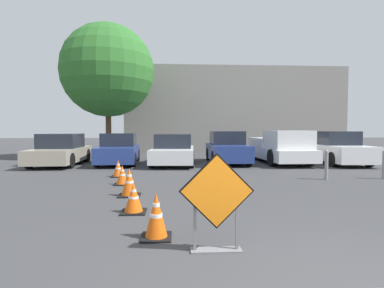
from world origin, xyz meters
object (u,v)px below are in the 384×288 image
bollard_nearest (326,164)px  traffic_cone_fifth (118,169)px  traffic_cone_second (134,198)px  parked_car_nearest (61,151)px  parked_car_fourth (227,149)px  bollard_second (384,164)px  road_closed_sign (217,200)px  traffic_cone_nearest (156,216)px  parked_car_second (119,150)px  traffic_cone_fourth (122,175)px  parked_car_third (174,151)px  traffic_cone_third (129,182)px  pickup_truck (281,148)px  parked_car_fifth (335,149)px

bollard_nearest → traffic_cone_fifth: bearing=172.0°
traffic_cone_second → traffic_cone_fifth: 4.74m
parked_car_nearest → parked_car_fourth: size_ratio=1.05×
bollard_second → bollard_nearest: bearing=180.0°
parked_car_fourth → traffic_cone_fifth: bearing=42.4°
road_closed_sign → bollard_second: 8.54m
traffic_cone_nearest → parked_car_second: (-2.42, 10.16, 0.34)m
traffic_cone_fourth → parked_car_nearest: (-3.76, 5.29, 0.39)m
bollard_nearest → parked_car_third: bearing=137.6°
parked_car_third → traffic_cone_fifth: bearing=65.6°
traffic_cone_third → traffic_cone_fourth: size_ratio=1.19×
traffic_cone_nearest → traffic_cone_third: bearing=106.1°
traffic_cone_nearest → traffic_cone_fifth: traffic_cone_nearest is taller
parked_car_third → bollard_nearest: parked_car_third is taller
road_closed_sign → pickup_truck: bearing=65.9°
traffic_cone_nearest → parked_car_fourth: parked_car_fourth is taller
road_closed_sign → parked_car_second: 11.22m
traffic_cone_nearest → traffic_cone_second: (-0.54, 1.44, -0.05)m
traffic_cone_fifth → pickup_truck: bearing=28.0°
traffic_cone_third → parked_car_fifth: (8.99, 6.71, 0.38)m
traffic_cone_second → pickup_truck: bearing=54.3°
parked_car_nearest → bollard_nearest: (10.34, -4.76, -0.15)m
traffic_cone_third → parked_car_third: 6.80m
parked_car_second → parked_car_fourth: (5.28, -0.05, 0.05)m
traffic_cone_fourth → parked_car_nearest: parked_car_nearest is taller
parked_car_nearest → parked_car_second: size_ratio=1.00×
pickup_truck → bollard_nearest: (-0.22, -4.82, -0.21)m
traffic_cone_second → traffic_cone_third: (-0.31, 1.52, 0.05)m
pickup_truck → parked_car_second: bearing=-3.3°
parked_car_third → pickup_truck: size_ratio=0.83×
parked_car_fourth → bollard_nearest: bearing=116.3°
traffic_cone_second → parked_car_fifth: (8.68, 8.23, 0.43)m
parked_car_third → road_closed_sign: bearing=96.9°
traffic_cone_fifth → pickup_truck: 8.17m
bollard_second → pickup_truck: bearing=110.0°
road_closed_sign → bollard_nearest: size_ratio=1.36×
traffic_cone_fourth → parked_car_fifth: 10.76m
parked_car_fourth → pickup_truck: pickup_truck is taller
bollard_second → road_closed_sign: bearing=-138.8°
traffic_cone_nearest → parked_car_nearest: (-5.06, 9.81, 0.33)m
road_closed_sign → parked_car_fifth: parked_car_fifth is taller
parked_car_second → road_closed_sign: bearing=103.7°
road_closed_sign → bollard_nearest: (4.45, 5.62, -0.19)m
bollard_nearest → traffic_cone_second: bearing=-148.2°
traffic_cone_nearest → parked_car_fourth: 10.51m
traffic_cone_third → bollard_second: size_ratio=0.72×
traffic_cone_second → bollard_nearest: size_ratio=0.61×
road_closed_sign → parked_car_fifth: size_ratio=0.30×
parked_car_second → parked_car_fourth: 5.28m
parked_car_fifth → bollard_second: (-0.88, -4.62, -0.21)m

